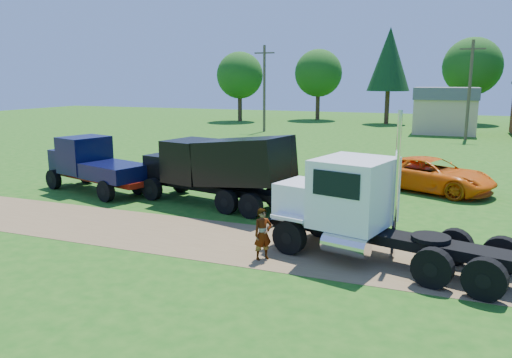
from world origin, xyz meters
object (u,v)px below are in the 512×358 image
(white_semi_tractor, at_px, (355,208))
(black_dump_truck, at_px, (219,166))
(navy_truck, at_px, (92,164))
(spectator_a, at_px, (263,234))
(orange_pickup, at_px, (432,175))

(white_semi_tractor, relative_size, black_dump_truck, 1.02)
(navy_truck, height_order, spectator_a, navy_truck)
(orange_pickup, height_order, spectator_a, orange_pickup)
(navy_truck, height_order, orange_pickup, navy_truck)
(orange_pickup, bearing_deg, spectator_a, -177.23)
(white_semi_tractor, distance_m, spectator_a, 3.02)
(navy_truck, bearing_deg, white_semi_tractor, -1.51)
(black_dump_truck, bearing_deg, orange_pickup, 49.02)
(black_dump_truck, relative_size, navy_truck, 1.21)
(navy_truck, bearing_deg, orange_pickup, 37.99)
(spectator_a, bearing_deg, black_dump_truck, 79.41)
(navy_truck, bearing_deg, spectator_a, -10.98)
(orange_pickup, distance_m, spectator_a, 12.95)
(white_semi_tractor, distance_m, black_dump_truck, 8.06)
(white_semi_tractor, bearing_deg, spectator_a, -137.13)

